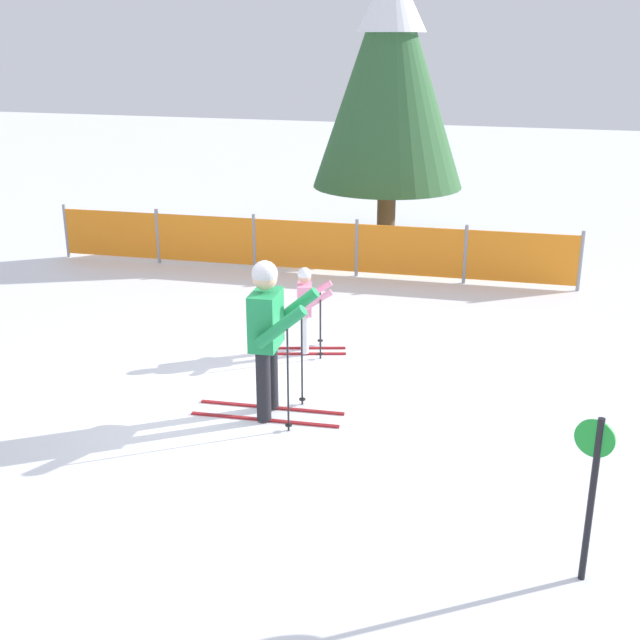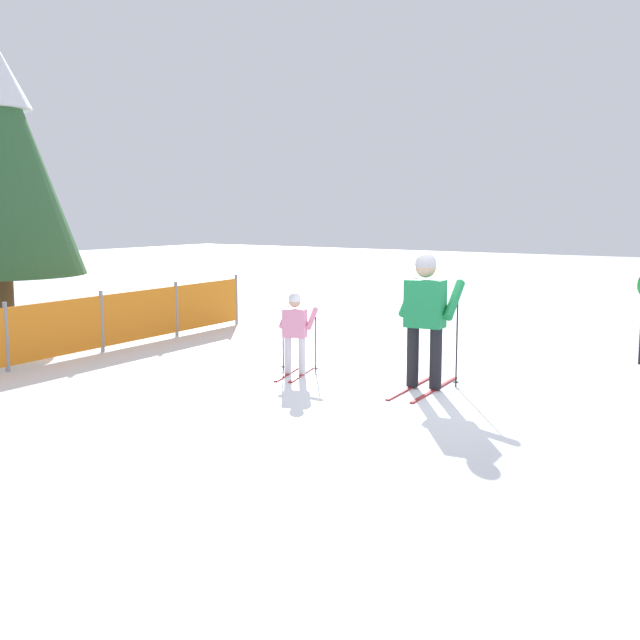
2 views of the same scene
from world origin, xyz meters
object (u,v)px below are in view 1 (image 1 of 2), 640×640
skier_adult (268,325)px  safety_fence (305,245)px  trail_marker (592,481)px  skier_child (306,303)px  conifer_far (390,69)px

skier_adult → safety_fence: skier_adult is taller
skier_adult → trail_marker: size_ratio=1.29×
skier_child → safety_fence: bearing=91.0°
safety_fence → trail_marker: 8.38m
skier_adult → skier_child: bearing=90.5°
safety_fence → conifer_far: conifer_far is taller
skier_child → conifer_far: conifer_far is taller
skier_adult → safety_fence: size_ratio=0.19×
skier_adult → conifer_far: conifer_far is taller
conifer_far → trail_marker: size_ratio=3.98×
conifer_far → trail_marker: 10.47m
skier_child → safety_fence: skier_child is taller
trail_marker → skier_child: bearing=131.9°
skier_adult → trail_marker: bearing=-36.5°
skier_adult → trail_marker: 3.63m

